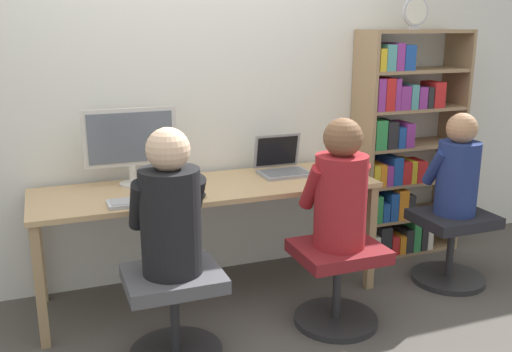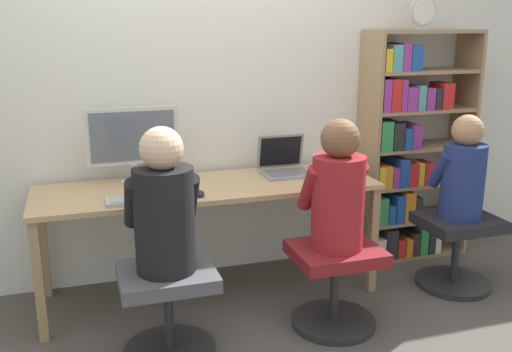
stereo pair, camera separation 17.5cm
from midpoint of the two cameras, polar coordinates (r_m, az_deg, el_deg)
name	(u,v)px [view 2 (the right image)]	position (r m, az deg, el deg)	size (l,w,h in m)	color
ground_plane	(223,316)	(3.43, -1.81, -13.83)	(14.00, 14.00, 0.00)	#4C4742
wall_back	(193,81)	(3.70, -4.98, 9.44)	(10.00, 0.05, 2.60)	silver
desk	(209,196)	(3.46, -3.33, -2.00)	(2.05, 0.63, 0.71)	tan
desktop_monitor	(133,141)	(3.48, -10.80, 3.47)	(0.55, 0.16, 0.47)	beige
laptop	(285,166)	(3.69, 4.28, 0.99)	(0.32, 0.28, 0.25)	gray
keyboard	(147,199)	(3.17, -9.30, -2.28)	(0.44, 0.15, 0.03)	#B2B2B7
computer_mouse_by_keyboard	(199,193)	(3.23, -4.16, -1.74)	(0.06, 0.10, 0.03)	black
office_chair_left	(168,305)	(2.98, -7.07, -12.74)	(0.48, 0.48, 0.47)	#262628
office_chair_right	(335,280)	(3.27, 9.43, -10.22)	(0.48, 0.48, 0.47)	#262628
person_at_monitor	(164,208)	(2.78, -7.43, -3.19)	(0.36, 0.33, 0.72)	black
person_at_laptop	(338,191)	(3.09, 9.80, -1.49)	(0.35, 0.32, 0.71)	maroon
bookshelf	(406,156)	(4.18, 15.96, 1.97)	(0.79, 0.30, 1.62)	#997A56
desk_clock	(423,12)	(4.03, 17.63, 15.35)	(0.19, 0.03, 0.21)	#B2B2B7
office_chair_side	(456,246)	(3.93, 20.62, -6.55)	(0.48, 0.48, 0.47)	#262628
person_near_shelf	(463,172)	(3.79, 21.26, 0.37)	(0.32, 0.30, 0.65)	navy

